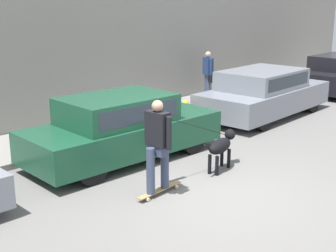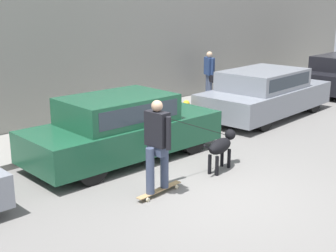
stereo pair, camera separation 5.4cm
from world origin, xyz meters
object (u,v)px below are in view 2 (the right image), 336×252
object	(u,v)px
parked_car_1	(123,129)
skateboarder	(158,142)
parked_car_2	(265,94)
pedestrian_with_bag	(209,73)
dog	(221,146)
fire_hydrant	(186,113)

from	to	relation	value
parked_car_1	skateboarder	xyz separation A→B (m)	(-0.78, -1.86, 0.28)
parked_car_2	pedestrian_with_bag	xyz separation A→B (m)	(0.41, 2.41, 0.30)
dog	pedestrian_with_bag	bearing A→B (deg)	30.83
parked_car_1	fire_hydrant	size ratio (longest dim) A/B	6.03
dog	fire_hydrant	bearing A→B (deg)	43.39
parked_car_1	pedestrian_with_bag	xyz separation A→B (m)	(5.66, 2.41, 0.30)
parked_car_2	pedestrian_with_bag	world-z (taller)	pedestrian_with_bag
pedestrian_with_bag	dog	bearing A→B (deg)	67.78
parked_car_2	dog	size ratio (longest dim) A/B	3.74
skateboarder	parked_car_1	bearing A→B (deg)	63.90
fire_hydrant	pedestrian_with_bag	bearing A→B (deg)	29.42
parked_car_1	dog	world-z (taller)	parked_car_1
parked_car_2	fire_hydrant	distance (m)	2.57
fire_hydrant	dog	bearing A→B (deg)	-125.29
dog	fire_hydrant	xyz separation A→B (m)	(1.90, 2.68, -0.12)
fire_hydrant	parked_car_1	bearing A→B (deg)	-163.93
parked_car_2	fire_hydrant	xyz separation A→B (m)	(-2.41, 0.82, -0.29)
dog	fire_hydrant	size ratio (longest dim) A/B	1.70
parked_car_2	pedestrian_with_bag	bearing A→B (deg)	78.13
dog	pedestrian_with_bag	world-z (taller)	pedestrian_with_bag
fire_hydrant	skateboarder	bearing A→B (deg)	-143.48
skateboarder	fire_hydrant	size ratio (longest dim) A/B	3.60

